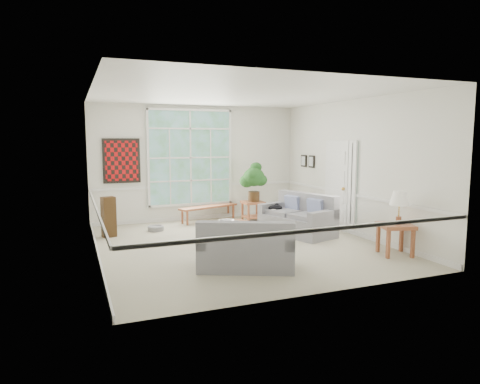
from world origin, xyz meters
The scene contains 24 objects.
floor centered at (0.00, 0.00, -0.01)m, with size 5.50×6.00×0.01m, color #A9A28B.
ceiling centered at (0.00, 0.00, 3.00)m, with size 5.50×6.00×0.02m, color white.
wall_back centered at (0.00, 3.00, 1.50)m, with size 5.50×0.02×3.00m, color silver.
wall_front centered at (0.00, -3.00, 1.50)m, with size 5.50×0.02×3.00m, color silver.
wall_left centered at (-2.75, 0.00, 1.50)m, with size 0.02×6.00×3.00m, color silver.
wall_right centered at (2.75, 0.00, 1.50)m, with size 0.02×6.00×3.00m, color silver.
window_back centered at (-0.20, 2.96, 1.65)m, with size 2.30×0.08×2.40m, color white.
entry_door centered at (2.71, 0.60, 1.05)m, with size 0.08×0.90×2.10m, color white.
door_sidelight centered at (2.71, -0.03, 1.15)m, with size 0.08×0.26×1.90m, color white.
wall_art centered at (-1.95, 2.95, 1.60)m, with size 0.90×0.06×1.10m, color maroon.
wall_frame_near centered at (2.71, 1.75, 1.55)m, with size 0.04×0.26×0.32m, color black.
wall_frame_far centered at (2.71, 2.15, 1.55)m, with size 0.04×0.26×0.32m, color black.
loveseat_right centered at (1.55, 0.39, 0.46)m, with size 0.87×1.68×0.91m, color gray.
loveseat_front centered at (-0.48, -1.54, 0.42)m, with size 1.56×0.81×0.84m, color gray.
coffee_table centered at (-0.11, 0.24, 0.20)m, with size 1.05×0.57×0.39m, color #995231.
pewter_bowl centered at (-0.15, 0.32, 0.44)m, with size 0.36×0.36×0.09m, color #9C9CA0.
window_bench centered at (0.19, 2.65, 0.20)m, with size 1.68×0.33×0.39m, color #995231.
end_table centered at (1.25, 2.21, 0.26)m, with size 0.52×0.52×0.52m, color #995231.
houseplant centered at (1.27, 2.19, 1.04)m, with size 0.60×0.60×1.03m, color #20511D, non-canonical shape.
side_table centered at (2.40, -1.78, 0.29)m, with size 0.57×0.57×0.58m, color #995231.
table_lamp centered at (2.44, -1.80, 0.88)m, with size 0.35×0.35×0.61m, color white, non-canonical shape.
pet_bed centered at (-1.33, 1.95, 0.06)m, with size 0.39×0.39×0.11m, color gray.
floor_speaker centered at (-2.40, 1.70, 0.44)m, with size 0.27×0.22×0.88m, color #392410.
cat centered at (1.28, 0.93, 0.55)m, with size 0.35×0.24×0.16m, color black.
Camera 1 is at (-3.11, -7.91, 2.14)m, focal length 32.00 mm.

